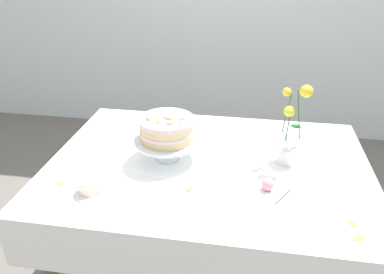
% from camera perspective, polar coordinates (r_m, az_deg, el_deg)
% --- Properties ---
extents(dining_table, '(1.40, 1.00, 0.74)m').
position_cam_1_polar(dining_table, '(1.70, 2.34, -6.77)').
color(dining_table, white).
rests_on(dining_table, ground).
extents(linen_napkin, '(0.37, 0.37, 0.00)m').
position_cam_1_polar(linen_napkin, '(1.70, -3.67, -3.26)').
color(linen_napkin, white).
rests_on(linen_napkin, dining_table).
extents(cake_stand, '(0.29, 0.29, 0.10)m').
position_cam_1_polar(cake_stand, '(1.66, -3.75, -0.83)').
color(cake_stand, silver).
rests_on(cake_stand, linen_napkin).
extents(layer_cake, '(0.24, 0.24, 0.11)m').
position_cam_1_polar(layer_cake, '(1.63, -3.82, 1.27)').
color(layer_cake, beige).
rests_on(layer_cake, cake_stand).
extents(flower_vase, '(0.12, 0.11, 0.37)m').
position_cam_1_polar(flower_vase, '(1.66, 14.40, -0.07)').
color(flower_vase, silver).
rests_on(flower_vase, dining_table).
extents(teacup, '(0.13, 0.13, 0.06)m').
position_cam_1_polar(teacup, '(1.51, -15.23, -7.32)').
color(teacup, silver).
rests_on(teacup, dining_table).
extents(fallen_rose, '(0.12, 0.11, 0.05)m').
position_cam_1_polar(fallen_rose, '(1.51, 11.43, -7.08)').
color(fallen_rose, '#2D6028').
rests_on(fallen_rose, dining_table).
extents(loose_petal_0, '(0.05, 0.04, 0.00)m').
position_cam_1_polar(loose_petal_0, '(1.39, 23.96, -13.81)').
color(loose_petal_0, yellow).
rests_on(loose_petal_0, dining_table).
extents(loose_petal_1, '(0.05, 0.05, 0.01)m').
position_cam_1_polar(loose_petal_1, '(1.44, 23.13, -11.95)').
color(loose_petal_1, yellow).
rests_on(loose_petal_1, dining_table).
extents(loose_petal_2, '(0.03, 0.04, 0.00)m').
position_cam_1_polar(loose_petal_2, '(1.49, -0.43, -7.94)').
color(loose_petal_2, '#E56B51').
rests_on(loose_petal_2, dining_table).
extents(loose_petal_3, '(0.04, 0.04, 0.00)m').
position_cam_1_polar(loose_petal_3, '(1.62, -19.43, -6.64)').
color(loose_petal_3, yellow).
rests_on(loose_petal_3, dining_table).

